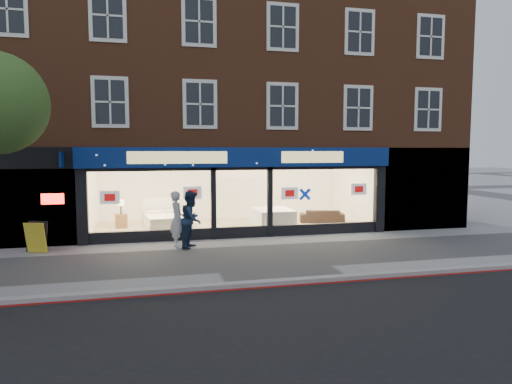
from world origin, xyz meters
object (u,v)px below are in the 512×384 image
object	(u,v)px
display_bed	(166,221)
sofa	(322,216)
pedestrian_blue	(192,219)
pedestrian_grey	(177,219)
mattress_stack	(273,218)
a_board	(36,237)

from	to	relation	value
display_bed	sofa	bearing A→B (deg)	-6.03
display_bed	pedestrian_blue	distance (m)	3.31
pedestrian_grey	display_bed	bearing A→B (deg)	-4.18
mattress_stack	pedestrian_blue	world-z (taller)	pedestrian_blue
a_board	pedestrian_grey	size ratio (longest dim) A/B	0.53
sofa	pedestrian_blue	distance (m)	6.86
mattress_stack	a_board	world-z (taller)	a_board
a_board	pedestrian_blue	bearing A→B (deg)	13.61
display_bed	mattress_stack	xyz separation A→B (m)	(4.25, -0.37, 0.04)
display_bed	pedestrian_grey	xyz separation A→B (m)	(0.23, -2.99, 0.51)
a_board	pedestrian_blue	world-z (taller)	pedestrian_blue
a_board	pedestrian_blue	xyz separation A→B (m)	(4.80, -0.36, 0.45)
display_bed	mattress_stack	world-z (taller)	display_bed
mattress_stack	pedestrian_blue	distance (m)	4.57
mattress_stack	pedestrian_grey	distance (m)	4.83
mattress_stack	a_board	xyz separation A→B (m)	(-8.35, -2.48, 0.04)
sofa	mattress_stack	bearing A→B (deg)	29.08
display_bed	sofa	distance (m)	6.62
display_bed	mattress_stack	distance (m)	4.27
pedestrian_grey	pedestrian_blue	bearing A→B (deg)	-122.42
a_board	pedestrian_grey	bearing A→B (deg)	15.88
mattress_stack	pedestrian_blue	size ratio (longest dim) A/B	0.98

